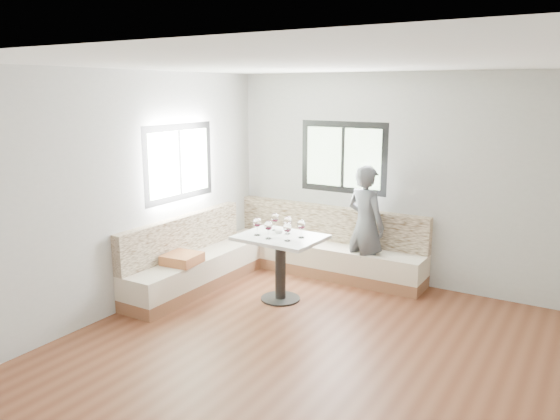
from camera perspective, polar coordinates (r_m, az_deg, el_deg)
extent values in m
cube|color=brown|center=(5.60, 3.77, -14.89)|extent=(5.00, 5.00, 0.01)
cube|color=white|center=(4.98, 4.24, 15.06)|extent=(5.00, 5.00, 0.01)
cube|color=#B7B7B2|center=(7.39, 12.96, 3.01)|extent=(5.00, 0.01, 2.80)
cube|color=#B7B7B2|center=(3.20, -17.35, -9.58)|extent=(5.00, 0.01, 2.80)
cube|color=#B7B7B2|center=(6.62, -15.62, 1.80)|extent=(0.01, 5.00, 2.80)
cube|color=black|center=(7.67, 6.62, 5.47)|extent=(1.30, 0.02, 1.00)
cube|color=black|center=(7.21, -10.47, 4.91)|extent=(0.02, 1.30, 1.00)
cube|color=brown|center=(7.84, 4.51, -6.11)|extent=(2.90, 0.55, 0.16)
cube|color=beige|center=(7.78, 4.54, -4.54)|extent=(2.90, 0.55, 0.29)
cube|color=beige|center=(7.85, 5.26, -1.39)|extent=(2.90, 0.14, 0.50)
cube|color=brown|center=(7.35, -8.82, -7.51)|extent=(0.55, 2.25, 0.16)
cube|color=beige|center=(7.28, -8.88, -5.85)|extent=(0.55, 2.25, 0.29)
cube|color=beige|center=(7.30, -10.22, -2.61)|extent=(0.14, 2.25, 0.50)
cube|color=#BE5A41|center=(6.93, -10.18, -5.03)|extent=(0.45, 0.45, 0.12)
cylinder|color=black|center=(6.93, 0.04, -9.23)|extent=(0.49, 0.49, 0.02)
cylinder|color=black|center=(6.80, 0.04, -6.26)|extent=(0.13, 0.13, 0.78)
cube|color=white|center=(6.68, 0.04, -2.90)|extent=(1.04, 0.82, 0.04)
imported|color=#4B4D52|center=(7.33, 8.94, -1.60)|extent=(0.69, 0.56, 1.62)
cylinder|color=white|center=(6.81, -0.13, -2.22)|extent=(0.10, 0.10, 0.04)
sphere|color=black|center=(6.81, 0.03, -2.13)|extent=(0.02, 0.02, 0.02)
sphere|color=black|center=(6.82, -0.18, -2.11)|extent=(0.02, 0.02, 0.02)
sphere|color=black|center=(6.80, -0.18, -2.16)|extent=(0.02, 0.02, 0.02)
cylinder|color=white|center=(6.70, -2.39, -2.63)|extent=(0.07, 0.07, 0.01)
cylinder|color=white|center=(6.69, -2.39, -2.20)|extent=(0.01, 0.01, 0.10)
ellipsoid|color=white|center=(6.66, -2.40, -1.29)|extent=(0.10, 0.10, 0.12)
cylinder|color=#440717|center=(6.67, -2.40, -1.54)|extent=(0.07, 0.07, 0.03)
cylinder|color=white|center=(6.55, -1.22, -2.99)|extent=(0.07, 0.07, 0.01)
cylinder|color=white|center=(6.53, -1.22, -2.55)|extent=(0.01, 0.01, 0.10)
ellipsoid|color=white|center=(6.51, -1.22, -1.62)|extent=(0.10, 0.10, 0.12)
cylinder|color=#440717|center=(6.51, -1.22, -1.87)|extent=(0.07, 0.07, 0.03)
cylinder|color=white|center=(6.45, 0.78, -3.21)|extent=(0.07, 0.07, 0.01)
cylinder|color=white|center=(6.44, 0.78, -2.76)|extent=(0.01, 0.01, 0.10)
ellipsoid|color=white|center=(6.41, 0.78, -1.82)|extent=(0.10, 0.10, 0.12)
cylinder|color=#440717|center=(6.42, 0.78, -2.08)|extent=(0.07, 0.07, 0.03)
cylinder|color=white|center=(6.76, 0.80, -2.49)|extent=(0.07, 0.07, 0.01)
cylinder|color=white|center=(6.75, 0.80, -2.06)|extent=(0.01, 0.01, 0.10)
ellipsoid|color=white|center=(6.72, 0.80, -1.16)|extent=(0.10, 0.10, 0.12)
cylinder|color=#440717|center=(6.73, 0.80, -1.40)|extent=(0.07, 0.07, 0.03)
cylinder|color=white|center=(6.59, 2.24, -2.88)|extent=(0.07, 0.07, 0.01)
cylinder|color=white|center=(6.58, 2.24, -2.44)|extent=(0.01, 0.01, 0.10)
ellipsoid|color=white|center=(6.55, 2.25, -1.52)|extent=(0.10, 0.10, 0.12)
cylinder|color=#440717|center=(6.56, 2.25, -1.77)|extent=(0.07, 0.07, 0.03)
cylinder|color=white|center=(6.93, -0.53, -2.10)|extent=(0.07, 0.07, 0.01)
cylinder|color=white|center=(6.92, -0.53, -1.69)|extent=(0.01, 0.01, 0.10)
ellipsoid|color=white|center=(6.89, -0.53, -0.81)|extent=(0.10, 0.10, 0.12)
cylinder|color=#440717|center=(6.90, -0.53, -1.05)|extent=(0.07, 0.07, 0.03)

